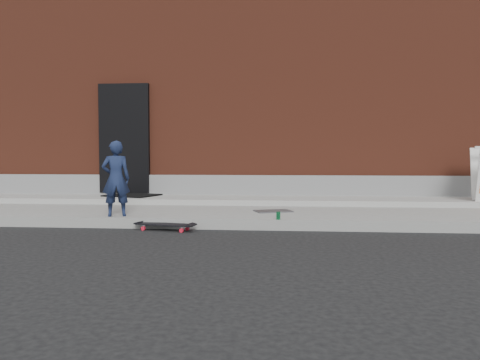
# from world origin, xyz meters

# --- Properties ---
(ground) EXTENTS (80.00, 80.00, 0.00)m
(ground) POSITION_xyz_m (0.00, 0.00, 0.00)
(ground) COLOR black
(ground) RESTS_ON ground
(sidewalk) EXTENTS (20.00, 3.00, 0.15)m
(sidewalk) POSITION_xyz_m (0.00, 1.50, 0.07)
(sidewalk) COLOR slate
(sidewalk) RESTS_ON ground
(apron) EXTENTS (20.00, 1.20, 0.10)m
(apron) POSITION_xyz_m (0.00, 2.40, 0.20)
(apron) COLOR gray
(apron) RESTS_ON sidewalk
(building) EXTENTS (20.00, 8.10, 5.00)m
(building) POSITION_xyz_m (-0.00, 6.99, 2.50)
(building) COLOR maroon
(building) RESTS_ON ground
(child) EXTENTS (0.47, 0.38, 1.12)m
(child) POSITION_xyz_m (-1.79, 0.20, 0.71)
(child) COLOR #16203F
(child) RESTS_ON sidewalk
(skateboard) EXTENTS (0.88, 0.41, 0.10)m
(skateboard) POSITION_xyz_m (-0.97, -0.12, 0.08)
(skateboard) COLOR red
(skateboard) RESTS_ON ground
(soda_can) EXTENTS (0.07, 0.07, 0.11)m
(soda_can) POSITION_xyz_m (0.60, 0.05, 0.21)
(soda_can) COLOR #1C8D4A
(soda_can) RESTS_ON sidewalk
(doormat) EXTENTS (1.12, 1.01, 0.03)m
(doormat) POSITION_xyz_m (-2.30, 2.50, 0.26)
(doormat) COLOR black
(doormat) RESTS_ON apron
(utility_plate) EXTENTS (0.66, 0.54, 0.02)m
(utility_plate) POSITION_xyz_m (0.51, 0.97, 0.16)
(utility_plate) COLOR #4F4F54
(utility_plate) RESTS_ON sidewalk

